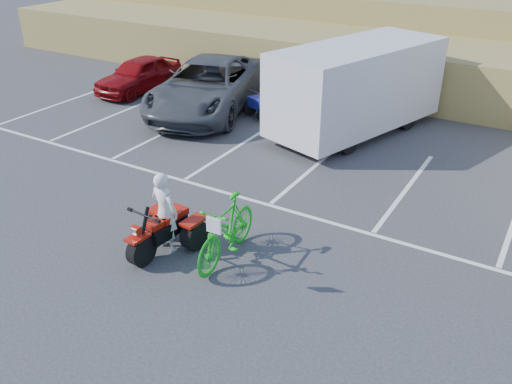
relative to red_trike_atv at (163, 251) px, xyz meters
The scene contains 11 objects.
ground 1.12m from the red_trike_atv, 29.00° to the left, with size 100.00×100.00×0.00m, color #333335.
parking_stripes 4.97m from the red_trike_atv, 68.17° to the left, with size 28.00×5.16×0.01m.
grass_embankment 16.12m from the red_trike_atv, 86.49° to the left, with size 40.00×8.50×3.10m.
red_trike_atv is the anchor object (origin of this frame).
rider 0.92m from the red_trike_atv, 85.39° to the left, with size 0.66×0.43×1.81m, color white.
green_dirt_bike 1.59m from the red_trike_atv, 20.16° to the left, with size 0.64×2.28×1.37m, color #14BF19.
grey_pickup 9.32m from the red_trike_atv, 119.03° to the left, with size 3.03×6.57×1.83m, color #3E4245.
red_car 12.00m from the red_trike_atv, 133.76° to the left, with size 1.60×3.98×1.36m, color maroon.
cargo_trailer 8.95m from the red_trike_atv, 84.18° to the left, with size 4.19×6.60×2.87m.
quad_atv_blue 9.04m from the red_trike_atv, 104.93° to the left, with size 1.14×1.52×0.99m, color navy, non-canonical shape.
quad_atv_green 8.31m from the red_trike_atv, 85.68° to the left, with size 1.21×1.62×1.06m, color #145513, non-canonical shape.
Camera 1 is at (5.78, -7.96, 6.59)m, focal length 38.00 mm.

